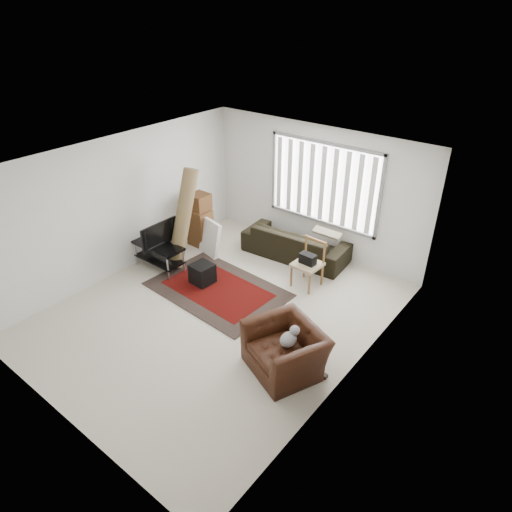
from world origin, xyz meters
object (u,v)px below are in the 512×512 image
(tv_stand, at_px, (159,251))
(sofa, at_px, (296,238))
(side_chair, at_px, (308,262))
(armchair, at_px, (285,347))
(moving_boxes, at_px, (201,222))

(tv_stand, relative_size, sofa, 0.49)
(sofa, height_order, side_chair, side_chair)
(tv_stand, height_order, armchair, armchair)
(side_chair, height_order, armchair, side_chair)
(moving_boxes, xyz_separation_m, armchair, (3.71, -2.04, -0.14))
(sofa, bearing_deg, armchair, 116.37)
(moving_boxes, height_order, side_chair, moving_boxes)
(sofa, height_order, armchair, sofa)
(moving_boxes, xyz_separation_m, sofa, (1.95, 0.84, -0.12))
(sofa, relative_size, armchair, 1.61)
(sofa, xyz_separation_m, armchair, (1.77, -2.88, -0.02))
(moving_boxes, xyz_separation_m, side_chair, (2.75, 0.06, -0.04))
(sofa, bearing_deg, moving_boxes, 18.14)
(tv_stand, relative_size, side_chair, 1.17)
(tv_stand, bearing_deg, side_chair, 26.49)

